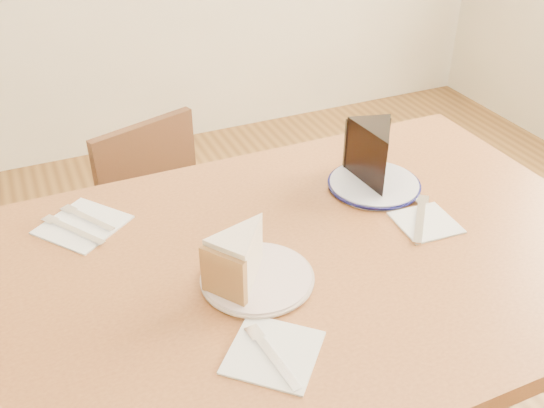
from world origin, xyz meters
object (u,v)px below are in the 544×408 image
at_px(table, 307,293).
at_px(plate_cream, 257,278).
at_px(chair_far, 177,242).
at_px(plate_navy, 374,184).
at_px(carrot_cake, 244,256).
at_px(chocolate_cake, 376,158).

distance_m(table, plate_cream, 0.16).
relative_size(table, chair_far, 1.63).
xyz_separation_m(plate_cream, plate_navy, (0.35, 0.19, 0.00)).
bearing_deg(carrot_cake, plate_navy, 80.53).
bearing_deg(plate_navy, chair_far, 128.80).
bearing_deg(plate_cream, chocolate_cake, 28.33).
distance_m(table, chair_far, 0.64).
xyz_separation_m(plate_navy, carrot_cake, (-0.37, -0.18, 0.05)).
height_order(table, chair_far, table).
distance_m(chair_far, plate_cream, 0.71).
height_order(table, plate_navy, plate_navy).
height_order(table, chocolate_cake, chocolate_cake).
relative_size(plate_navy, carrot_cake, 1.66).
bearing_deg(table, chair_far, 100.73).
height_order(chair_far, carrot_cake, carrot_cake).
distance_m(table, chocolate_cake, 0.33).
xyz_separation_m(table, chair_far, (-0.11, 0.58, -0.24)).
xyz_separation_m(table, chocolate_cake, (0.24, 0.16, 0.17)).
height_order(carrot_cake, chocolate_cake, chocolate_cake).
height_order(table, carrot_cake, carrot_cake).
distance_m(chair_far, plate_navy, 0.65).
bearing_deg(chair_far, chocolate_cake, 110.51).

